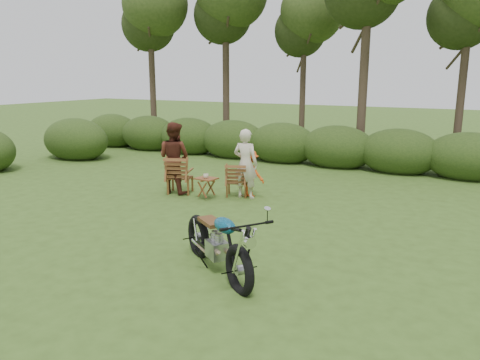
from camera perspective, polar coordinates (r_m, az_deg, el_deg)
The scene contains 10 objects.
ground at distance 8.26m, azimuth -6.68°, elevation -8.94°, with size 80.00×80.00×0.00m, color #344D19.
tree_line at distance 16.51m, azimuth 14.78°, elevation 15.01°, with size 22.52×11.62×8.14m.
motorcycle at distance 7.57m, azimuth -2.79°, elevation -10.96°, with size 2.20×0.84×1.26m, color #0C739F, non-canonical shape.
lawn_chair_right at distance 11.98m, azimuth -0.35°, elevation -1.96°, with size 0.60×0.60×0.87m, color brown, non-canonical shape.
lawn_chair_left at distance 12.39m, azimuth -7.26°, elevation -1.56°, with size 0.68×0.68×0.99m, color brown, non-canonical shape.
side_table at distance 11.68m, azimuth -4.11°, elevation -1.02°, with size 0.52×0.44×0.53m, color #5D2D17, non-canonical shape.
cup at distance 11.59m, azimuth -4.18°, elevation 0.49°, with size 0.14×0.14×0.11m, color beige.
adult_a at distance 11.80m, azimuth 0.67°, elevation -2.18°, with size 0.64×0.42×1.74m, color beige.
adult_b at distance 12.45m, azimuth -7.89°, elevation -1.51°, with size 0.90×0.70×1.86m, color #4C2015.
child at distance 11.93m, azimuth 1.21°, elevation -2.02°, with size 0.77×0.45×1.20m, color #E24F15.
Camera 1 is at (4.42, -6.28, 3.04)m, focal length 35.00 mm.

